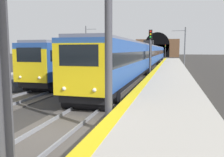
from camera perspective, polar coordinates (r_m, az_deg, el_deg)
The scene contains 12 objects.
ground_plane at distance 9.24m, azimuth -14.32°, elevation -13.24°, with size 320.00×320.00×0.00m, color #302D2B.
platform_right at distance 8.03m, azimuth 12.33°, elevation -12.67°, with size 112.00×3.70×0.96m, color #ADA89E.
platform_right_edge_strip at distance 8.09m, azimuth 0.89°, elevation -8.75°, with size 112.00×0.50×0.01m, color yellow.
track_main_line at distance 9.23m, azimuth -14.32°, elevation -13.00°, with size 160.00×2.82×0.21m.
train_main_approaching at distance 42.64m, azimuth 8.86°, elevation 5.69°, with size 64.33×2.89×4.85m.
train_adjacent_platform at distance 43.88m, azimuth 2.29°, elevation 5.75°, with size 57.55×2.93×3.84m.
railway_signal_mid at distance 26.72m, azimuth 9.32°, elevation 7.10°, with size 0.39×0.38×5.37m.
railway_signal_far at distance 78.97m, azimuth 12.85°, elevation 6.73°, with size 0.39×0.38×4.95m.
overhead_signal_gantry at distance 10.89m, azimuth -25.45°, elevation 16.18°, with size 0.70×9.30×6.53m.
tunnel_portal at distance 105.61m, azimuth 10.96°, elevation 7.30°, with size 3.11×18.82×10.70m.
catenary_mast_near at distance 43.86m, azimuth -6.30°, elevation 7.88°, with size 0.22×2.08×7.49m.
catenary_mast_far at distance 43.96m, azimuth 17.27°, elevation 7.39°, with size 0.22×2.44×7.13m.
Camera 1 is at (-7.57, -4.26, 3.17)m, focal length 37.50 mm.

